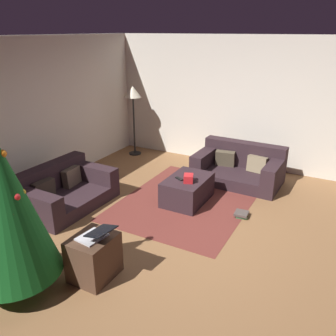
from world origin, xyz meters
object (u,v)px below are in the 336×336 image
Objects in this scene: tv_remote at (179,179)px; corner_lamp at (133,97)px; gift_box at (188,178)px; side_table at (94,257)px; couch_left at (62,190)px; ottoman at (187,190)px; book_stack at (242,214)px; laptop at (95,235)px; couch_right at (240,167)px; christmas_tree at (5,206)px.

tv_remote is 2.78m from corner_lamp.
gift_box is 0.36× the size of side_table.
side_table is (-2.14, 0.02, -0.17)m from tv_remote.
tv_remote is (0.02, 0.17, -0.05)m from gift_box.
tv_remote is (0.96, -1.64, 0.18)m from couch_left.
ottoman is 0.98m from book_stack.
corner_lamp reaches higher than laptop.
couch_right is 3.56m from side_table.
book_stack is at bearing -94.47° from ottoman.
gift_box is at bearing 93.59° from book_stack.
couch_right reaches higher than gift_box.
laptop reaches higher than couch_right.
corner_lamp is at bearing 27.10° from side_table.
side_table is at bearing -152.90° from corner_lamp.
laptop is at bearing -152.78° from tv_remote.
couch_left reaches higher than side_table.
christmas_tree is 7.14× the size of book_stack.
gift_box reaches higher than tv_remote.
laptop is 4.43m from corner_lamp.
couch_right is 9.90× the size of tv_remote.
laptop is (-1.19, -1.68, 0.33)m from couch_left.
christmas_tree reaches higher than couch_left.
christmas_tree is 4.65m from corner_lamp.
corner_lamp is at bearing -6.45° from couch_right.
couch_left reaches higher than tv_remote.
gift_box is at bearing -128.69° from corner_lamp.
couch_left is 9.55× the size of tv_remote.
book_stack is 0.17× the size of corner_lamp.
couch_left is at bearing 146.61° from tv_remote.
gift_box is at bearing 118.86° from couch_left.
laptop is (-2.15, -0.04, 0.15)m from tv_remote.
christmas_tree reaches higher than corner_lamp.
laptop is at bearing 178.47° from ottoman.
couch_left is at bearing 30.23° from christmas_tree.
christmas_tree is at bearing -166.67° from tv_remote.
couch_right is 0.83× the size of christmas_tree.
gift_box is 1.16× the size of tv_remote.
couch_left is 2.06m from gift_box.
corner_lamp is (1.60, 2.09, 1.10)m from ottoman.
corner_lamp is (2.68, 0.36, 1.06)m from couch_left.
ottoman reaches higher than book_stack.
laptop is 2.48m from book_stack.
laptop is 1.61× the size of book_stack.
laptop is at bearing 56.06° from couch_left.
couch_left is 2.17m from christmas_tree.
ottoman is 2.26m from side_table.
gift_box is at bearing -70.08° from tv_remote.
corner_lamp is at bearing 61.21° from book_stack.
christmas_tree is 0.97m from laptop.
couch_right is 1.49m from tv_remote.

